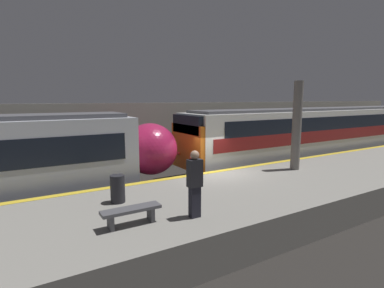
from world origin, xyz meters
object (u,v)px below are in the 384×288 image
train_boxy (324,134)px  trash_bin (118,189)px  platform_bench (131,212)px  person_waiting (195,182)px  support_pillar_near (297,126)px

train_boxy → trash_bin: size_ratio=25.53×
train_boxy → platform_bench: 16.64m
person_waiting → trash_bin: bearing=122.8°
person_waiting → trash_bin: size_ratio=2.14×
support_pillar_near → trash_bin: (-8.15, -0.19, -1.53)m
platform_bench → trash_bin: trash_bin is taller
train_boxy → person_waiting: bearing=-156.4°
support_pillar_near → trash_bin: size_ratio=4.60×
person_waiting → platform_bench: bearing=167.0°
platform_bench → trash_bin: bearing=83.2°
support_pillar_near → train_boxy: bearing=27.2°
support_pillar_near → person_waiting: (-6.73, -2.39, -0.99)m
support_pillar_near → person_waiting: bearing=-160.5°
support_pillar_near → platform_bench: (-8.37, -2.01, -1.62)m
person_waiting → trash_bin: person_waiting is taller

